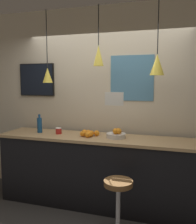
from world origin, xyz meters
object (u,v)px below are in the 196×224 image
object	(u,v)px
fruit_bowl	(116,134)
spread_jar	(59,131)
bar_stool	(118,199)
juice_bottle	(40,125)
mounted_tv	(37,80)

from	to	relation	value
fruit_bowl	spread_jar	world-z (taller)	fruit_bowl
bar_stool	fruit_bowl	distance (m)	0.90
bar_stool	spread_jar	size ratio (longest dim) A/B	7.47
bar_stool	juice_bottle	size ratio (longest dim) A/B	2.38
fruit_bowl	juice_bottle	bearing A→B (deg)	179.71
juice_bottle	bar_stool	bearing A→B (deg)	-25.00
bar_stool	fruit_bowl	xyz separation A→B (m)	(-0.18, 0.63, 0.61)
juice_bottle	spread_jar	world-z (taller)	juice_bottle
juice_bottle	spread_jar	xyz separation A→B (m)	(0.32, 0.00, -0.07)
juice_bottle	mounted_tv	bearing A→B (deg)	123.87
fruit_bowl	spread_jar	xyz separation A→B (m)	(-0.88, 0.01, -0.00)
fruit_bowl	spread_jar	distance (m)	0.88
juice_bottle	mounted_tv	size ratio (longest dim) A/B	0.45
spread_jar	mounted_tv	xyz separation A→B (m)	(-0.55, 0.35, 0.75)
bar_stool	juice_bottle	xyz separation A→B (m)	(-1.37, 0.64, 0.68)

